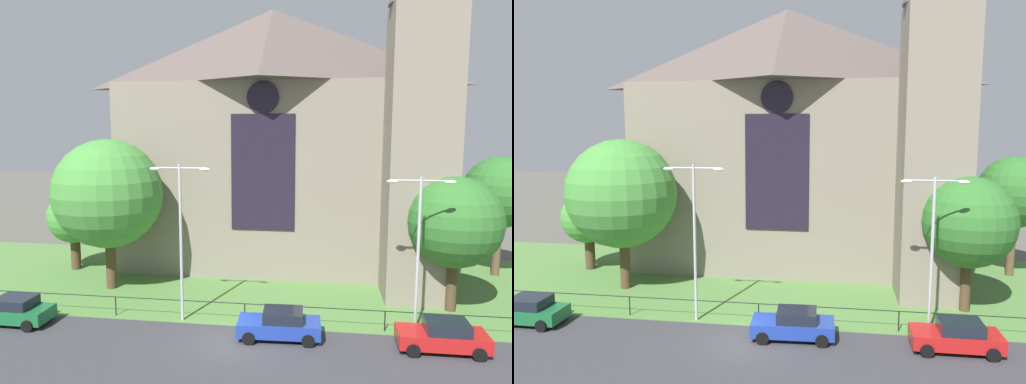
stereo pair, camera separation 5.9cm
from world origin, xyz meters
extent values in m
plane|color=#56544C|center=(0.00, 10.00, 0.00)|extent=(160.00, 160.00, 0.00)
cube|color=#38383D|center=(0.00, -2.00, 0.00)|extent=(120.00, 8.00, 0.01)
cube|color=#517F3D|center=(0.00, 8.00, 0.00)|extent=(120.00, 20.00, 0.01)
cube|color=gray|center=(0.29, 16.12, 7.00)|extent=(22.00, 12.00, 14.00)
pyramid|color=#594C47|center=(0.29, 16.12, 17.00)|extent=(22.00, 12.00, 6.00)
cube|color=black|center=(0.29, 10.07, 7.70)|extent=(4.40, 0.16, 8.00)
cylinder|color=black|center=(0.29, 10.07, 12.80)|extent=(2.20, 0.15, 2.20)
cube|color=gray|center=(10.29, 8.12, 9.00)|extent=(4.00, 4.00, 18.00)
cylinder|color=black|center=(0.29, 2.50, 1.10)|extent=(30.07, 0.05, 0.05)
cylinder|color=black|center=(-7.23, 2.50, 0.55)|extent=(0.06, 0.07, 1.10)
cylinder|color=black|center=(0.29, 2.50, 0.55)|extent=(0.06, 0.07, 1.10)
cylinder|color=black|center=(7.80, 2.50, 0.55)|extent=(0.06, 0.07, 1.10)
cylinder|color=brown|center=(17.08, 13.77, 2.11)|extent=(0.57, 0.57, 4.23)
sphere|color=#2D6B28|center=(17.08, 13.77, 6.17)|extent=(5.18, 5.18, 5.18)
cylinder|color=#4C3823|center=(12.01, 6.06, 1.66)|extent=(0.60, 0.60, 3.32)
sphere|color=#2D6B28|center=(12.01, 6.06, 5.32)|extent=(5.32, 5.32, 5.32)
cylinder|color=#4C3823|center=(-14.28, 10.82, 1.29)|extent=(0.72, 0.72, 2.58)
sphere|color=#428C38|center=(-14.28, 10.82, 4.06)|extent=(3.94, 3.94, 3.94)
cylinder|color=#4C3823|center=(-9.60, 7.01, 1.87)|extent=(0.67, 0.67, 3.75)
sphere|color=#428C38|center=(-9.60, 7.01, 6.44)|extent=(7.18, 7.18, 7.18)
cylinder|color=#B2B2B7|center=(-3.24, 2.40, 4.37)|extent=(0.16, 0.16, 8.75)
cylinder|color=#B2B2B7|center=(-3.94, 2.40, 8.55)|extent=(1.40, 0.10, 0.10)
cylinder|color=#B2B2B7|center=(-2.54, 2.40, 8.55)|extent=(1.40, 0.10, 0.10)
ellipsoid|color=white|center=(-4.64, 2.40, 8.50)|extent=(0.57, 0.26, 0.20)
ellipsoid|color=white|center=(-1.84, 2.40, 8.50)|extent=(0.57, 0.26, 0.20)
cylinder|color=#B2B2B7|center=(9.31, 2.40, 4.13)|extent=(0.16, 0.16, 8.26)
cylinder|color=#B2B2B7|center=(8.61, 2.40, 8.06)|extent=(1.40, 0.10, 0.10)
cylinder|color=#B2B2B7|center=(10.01, 2.40, 8.06)|extent=(1.40, 0.10, 0.10)
ellipsoid|color=white|center=(7.91, 2.40, 8.01)|extent=(0.57, 0.26, 0.20)
ellipsoid|color=white|center=(10.71, 2.40, 8.01)|extent=(0.57, 0.26, 0.20)
cube|color=#196033|center=(-12.34, 0.60, 0.61)|extent=(4.21, 1.82, 0.70)
cube|color=black|center=(-12.14, 0.60, 1.23)|extent=(2.01, 1.61, 0.55)
cylinder|color=black|center=(-13.81, 1.51, 0.32)|extent=(0.64, 0.22, 0.64)
cylinder|color=black|center=(-10.88, -0.31, 0.32)|extent=(0.64, 0.22, 0.64)
cylinder|color=black|center=(-10.87, 1.49, 0.32)|extent=(0.64, 0.22, 0.64)
cube|color=#1E3899|center=(2.35, 0.85, 0.61)|extent=(4.27, 1.98, 0.70)
cube|color=black|center=(2.55, 0.86, 1.23)|extent=(2.07, 1.69, 0.55)
cylinder|color=black|center=(0.92, -0.11, 0.32)|extent=(0.65, 0.25, 0.64)
cylinder|color=black|center=(0.84, 1.69, 0.32)|extent=(0.65, 0.25, 0.64)
cylinder|color=black|center=(3.85, 0.02, 0.32)|extent=(0.65, 0.25, 0.64)
cylinder|color=black|center=(3.77, 1.82, 0.32)|extent=(0.65, 0.25, 0.64)
cube|color=#B21919|center=(10.23, 0.62, 0.61)|extent=(4.21, 1.83, 0.70)
cube|color=black|center=(10.43, 0.62, 1.23)|extent=(2.01, 1.62, 0.55)
cylinder|color=black|center=(8.77, -0.29, 0.32)|extent=(0.64, 0.23, 0.64)
cylinder|color=black|center=(8.76, 1.51, 0.32)|extent=(0.64, 0.23, 0.64)
cylinder|color=black|center=(11.71, -0.27, 0.32)|extent=(0.64, 0.23, 0.64)
cylinder|color=black|center=(11.70, 1.53, 0.32)|extent=(0.64, 0.23, 0.64)
camera|label=1|loc=(4.47, -21.99, 10.52)|focal=33.00mm
camera|label=2|loc=(4.53, -21.98, 10.52)|focal=33.00mm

